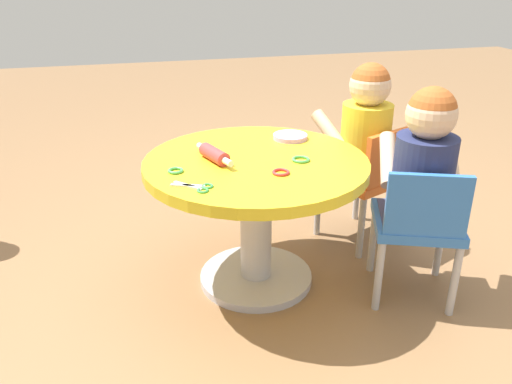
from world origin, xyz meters
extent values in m
plane|color=olive|center=(0.00, 0.00, 0.00)|extent=(10.00, 10.00, 0.00)
cylinder|color=silver|center=(0.00, 0.00, 0.01)|extent=(0.44, 0.44, 0.03)
cylinder|color=silver|center=(0.00, 0.00, 0.24)|extent=(0.12, 0.12, 0.47)
cylinder|color=yellow|center=(0.00, 0.00, 0.49)|extent=(0.81, 0.81, 0.04)
cylinder|color=#B7B7BC|center=(-0.15, -0.71, 0.14)|extent=(0.03, 0.03, 0.28)
cylinder|color=#B7B7BC|center=(-0.05, -0.47, 0.14)|extent=(0.03, 0.03, 0.28)
cylinder|color=#B7B7BC|center=(-0.39, -0.62, 0.14)|extent=(0.03, 0.03, 0.28)
cylinder|color=#B7B7BC|center=(-0.29, -0.37, 0.14)|extent=(0.03, 0.03, 0.28)
cube|color=blue|center=(-0.22, -0.54, 0.30)|extent=(0.39, 0.39, 0.04)
cube|color=blue|center=(-0.34, -0.49, 0.43)|extent=(0.12, 0.26, 0.22)
cube|color=#3F4772|center=(-0.22, -0.54, 0.30)|extent=(0.36, 0.35, 0.04)
cylinder|color=navy|center=(-0.22, -0.54, 0.47)|extent=(0.21, 0.21, 0.30)
sphere|color=beige|center=(-0.22, -0.54, 0.70)|extent=(0.17, 0.17, 0.17)
sphere|color=#B25926|center=(-0.22, -0.54, 0.71)|extent=(0.16, 0.16, 0.16)
cylinder|color=beige|center=(-0.17, -0.68, 0.49)|extent=(0.22, 0.13, 0.17)
cylinder|color=beige|center=(-0.08, -0.48, 0.49)|extent=(0.22, 0.13, 0.17)
cylinder|color=#B7B7BC|center=(0.40, -0.61, 0.14)|extent=(0.03, 0.03, 0.28)
cylinder|color=#B7B7BC|center=(0.30, -0.37, 0.14)|extent=(0.03, 0.03, 0.28)
cylinder|color=#B7B7BC|center=(0.16, -0.71, 0.14)|extent=(0.03, 0.03, 0.28)
cylinder|color=#B7B7BC|center=(0.06, -0.47, 0.14)|extent=(0.03, 0.03, 0.28)
cube|color=orange|center=(0.23, -0.54, 0.30)|extent=(0.39, 0.39, 0.04)
cube|color=orange|center=(0.10, -0.59, 0.43)|extent=(0.13, 0.26, 0.22)
cube|color=#3F4772|center=(0.23, -0.54, 0.30)|extent=(0.36, 0.35, 0.04)
cylinder|color=yellow|center=(0.23, -0.54, 0.47)|extent=(0.21, 0.21, 0.30)
sphere|color=beige|center=(0.23, -0.54, 0.70)|extent=(0.17, 0.17, 0.17)
sphere|color=#B25926|center=(0.23, -0.54, 0.71)|extent=(0.16, 0.16, 0.16)
cylinder|color=beige|center=(0.36, -0.60, 0.49)|extent=(0.22, 0.13, 0.17)
cylinder|color=beige|center=(0.28, -0.40, 0.49)|extent=(0.22, 0.13, 0.17)
cylinder|color=#D83F3F|center=(0.02, 0.15, 0.54)|extent=(0.15, 0.09, 0.05)
cylinder|color=white|center=(0.11, 0.18, 0.54)|extent=(0.05, 0.04, 0.02)
cylinder|color=white|center=(-0.06, 0.12, 0.54)|extent=(0.05, 0.04, 0.02)
cube|color=silver|center=(-0.18, 0.27, 0.51)|extent=(0.05, 0.11, 0.01)
cube|color=silver|center=(-0.18, 0.27, 0.51)|extent=(0.09, 0.09, 0.01)
torus|color=green|center=(-0.20, 0.21, 0.51)|extent=(0.05, 0.05, 0.01)
torus|color=green|center=(-0.23, 0.23, 0.51)|extent=(0.05, 0.05, 0.01)
cylinder|color=#CC99E5|center=(0.19, -0.19, 0.52)|extent=(0.14, 0.14, 0.02)
torus|color=red|center=(-0.15, -0.05, 0.52)|extent=(0.06, 0.06, 0.01)
torus|color=#4CB259|center=(-0.05, 0.29, 0.52)|extent=(0.05, 0.05, 0.01)
torus|color=#4CB259|center=(-0.05, -0.15, 0.52)|extent=(0.06, 0.06, 0.01)
camera|label=1|loc=(-1.68, 0.44, 1.16)|focal=36.40mm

